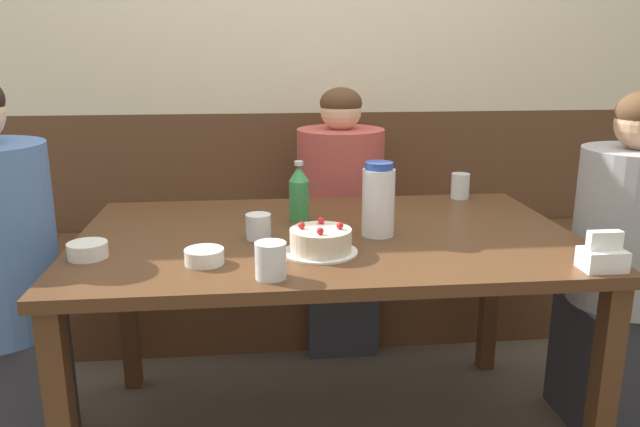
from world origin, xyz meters
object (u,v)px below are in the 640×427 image
object	(u,v)px
person_teal_shirt	(626,268)
person_grey_tee	(340,223)
napkin_holder	(603,256)
bowl_soup_white	(204,256)
water_pitcher	(378,200)
glass_water_tall	(460,186)
soju_bottle	(299,193)
glass_shot_small	(258,227)
birthday_cake	(321,241)
bowl_rice_small	(88,250)
bench_seat	(306,286)
glass_tumbler_short	(271,260)

from	to	relation	value
person_teal_shirt	person_grey_tee	xyz separation A→B (m)	(-0.88, 0.71, -0.01)
napkin_holder	bowl_soup_white	world-z (taller)	napkin_holder
water_pitcher	person_teal_shirt	bearing A→B (deg)	3.96
glass_water_tall	person_teal_shirt	bearing A→B (deg)	-39.99
soju_bottle	glass_shot_small	xyz separation A→B (m)	(-0.14, -0.19, -0.06)
birthday_cake	bowl_rice_small	bearing A→B (deg)	177.79
glass_shot_small	birthday_cake	bearing A→B (deg)	-41.78
birthday_cake	soju_bottle	bearing A→B (deg)	95.83
bench_seat	glass_water_tall	world-z (taller)	glass_water_tall
birthday_cake	glass_tumbler_short	world-z (taller)	glass_tumbler_short
birthday_cake	glass_tumbler_short	xyz separation A→B (m)	(-0.15, -0.18, 0.01)
bowl_rice_small	birthday_cake	bearing A→B (deg)	-2.21
napkin_holder	bowl_soup_white	xyz separation A→B (m)	(-1.04, 0.16, -0.02)
bowl_rice_small	glass_water_tall	size ratio (longest dim) A/B	1.13
bowl_rice_small	glass_water_tall	world-z (taller)	glass_water_tall
bowl_soup_white	person_grey_tee	size ratio (longest dim) A/B	0.09
soju_bottle	glass_tumbler_short	distance (m)	0.55
water_pitcher	glass_shot_small	bearing A→B (deg)	179.94
bowl_soup_white	glass_shot_small	xyz separation A→B (m)	(0.15, 0.21, 0.02)
glass_water_tall	glass_tumbler_short	xyz separation A→B (m)	(-0.75, -0.79, -0.00)
bench_seat	glass_tumbler_short	distance (m)	1.34
bench_seat	glass_shot_small	xyz separation A→B (m)	(-0.21, -0.87, 0.54)
bowl_soup_white	person_grey_tee	world-z (taller)	person_grey_tee
water_pitcher	glass_tumbler_short	xyz separation A→B (m)	(-0.34, -0.34, -0.07)
glass_tumbler_short	glass_shot_small	distance (m)	0.34
person_teal_shirt	bowl_soup_white	bearing A→B (deg)	11.13
bowl_rice_small	glass_tumbler_short	xyz separation A→B (m)	(0.50, -0.21, 0.02)
napkin_holder	glass_water_tall	size ratio (longest dim) A/B	1.14
bowl_soup_white	bowl_rice_small	xyz separation A→B (m)	(-0.32, 0.08, 0.00)
soju_bottle	napkin_holder	xyz separation A→B (m)	(0.75, -0.56, -0.06)
birthday_cake	bowl_soup_white	bearing A→B (deg)	-169.69
birthday_cake	glass_shot_small	bearing A→B (deg)	138.22
soju_bottle	birthday_cake	bearing A→B (deg)	-84.17
glass_water_tall	bench_seat	bearing A→B (deg)	143.35
person_grey_tee	birthday_cake	bearing A→B (deg)	-11.17
glass_tumbler_short	person_grey_tee	world-z (taller)	person_grey_tee
glass_water_tall	glass_shot_small	bearing A→B (deg)	-149.94
glass_water_tall	glass_shot_small	size ratio (longest dim) A/B	1.25
bowl_soup_white	glass_water_tall	size ratio (longest dim) A/B	1.10
water_pitcher	bench_seat	bearing A→B (deg)	100.05
glass_shot_small	person_teal_shirt	distance (m)	1.26
glass_shot_small	person_teal_shirt	size ratio (longest dim) A/B	0.07
glass_tumbler_short	bowl_rice_small	bearing A→B (deg)	157.27
bowl_rice_small	person_teal_shirt	distance (m)	1.73
water_pitcher	bowl_rice_small	xyz separation A→B (m)	(-0.84, -0.13, -0.09)
soju_bottle	person_grey_tee	world-z (taller)	person_grey_tee
person_grey_tee	bowl_rice_small	bearing A→B (deg)	-42.54
bowl_soup_white	glass_water_tall	bearing A→B (deg)	35.65
water_pitcher	glass_shot_small	xyz separation A→B (m)	(-0.37, 0.00, -0.07)
water_pitcher	bowl_soup_white	bearing A→B (deg)	-157.53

